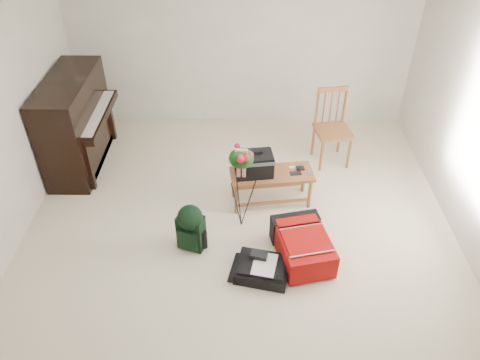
{
  "coord_description": "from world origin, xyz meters",
  "views": [
    {
      "loc": [
        0.04,
        -3.75,
        3.85
      ],
      "look_at": [
        0.01,
        0.35,
        0.65
      ],
      "focal_mm": 35.0,
      "sensor_mm": 36.0,
      "label": 1
    }
  ],
  "objects_px": {
    "dining_chair": "(333,128)",
    "flower_stand": "(241,189)",
    "green_backpack": "(191,226)",
    "piano": "(77,124)",
    "bench": "(260,166)",
    "red_suitcase": "(302,242)",
    "black_duffel": "(262,268)"
  },
  "relations": [
    {
      "from": "green_backpack",
      "to": "piano",
      "type": "bearing_deg",
      "value": 154.8
    },
    {
      "from": "green_backpack",
      "to": "flower_stand",
      "type": "relative_size",
      "value": 0.51
    },
    {
      "from": "piano",
      "to": "black_duffel",
      "type": "bearing_deg",
      "value": -39.86
    },
    {
      "from": "dining_chair",
      "to": "red_suitcase",
      "type": "distance_m",
      "value": 1.93
    },
    {
      "from": "piano",
      "to": "dining_chair",
      "type": "bearing_deg",
      "value": 1.29
    },
    {
      "from": "red_suitcase",
      "to": "black_duffel",
      "type": "xyz_separation_m",
      "value": [
        -0.44,
        -0.3,
        -0.09
      ]
    },
    {
      "from": "dining_chair",
      "to": "red_suitcase",
      "type": "xyz_separation_m",
      "value": [
        -0.56,
        -1.82,
        -0.33
      ]
    },
    {
      "from": "bench",
      "to": "black_duffel",
      "type": "height_order",
      "value": "bench"
    },
    {
      "from": "bench",
      "to": "red_suitcase",
      "type": "xyz_separation_m",
      "value": [
        0.45,
        -0.9,
        -0.37
      ]
    },
    {
      "from": "flower_stand",
      "to": "piano",
      "type": "bearing_deg",
      "value": 157.48
    },
    {
      "from": "green_backpack",
      "to": "bench",
      "type": "bearing_deg",
      "value": 65.71
    },
    {
      "from": "red_suitcase",
      "to": "green_backpack",
      "type": "relative_size",
      "value": 1.52
    },
    {
      "from": "black_duffel",
      "to": "green_backpack",
      "type": "relative_size",
      "value": 1.09
    },
    {
      "from": "black_duffel",
      "to": "bench",
      "type": "bearing_deg",
      "value": 102.9
    },
    {
      "from": "piano",
      "to": "dining_chair",
      "type": "xyz_separation_m",
      "value": [
        3.44,
        0.08,
        -0.09
      ]
    },
    {
      "from": "black_duffel",
      "to": "green_backpack",
      "type": "bearing_deg",
      "value": 165.51
    },
    {
      "from": "black_duffel",
      "to": "flower_stand",
      "type": "distance_m",
      "value": 0.92
    },
    {
      "from": "dining_chair",
      "to": "flower_stand",
      "type": "bearing_deg",
      "value": -142.2
    },
    {
      "from": "bench",
      "to": "green_backpack",
      "type": "bearing_deg",
      "value": -141.34
    },
    {
      "from": "dining_chair",
      "to": "red_suitcase",
      "type": "height_order",
      "value": "dining_chair"
    },
    {
      "from": "flower_stand",
      "to": "bench",
      "type": "bearing_deg",
      "value": 71.01
    },
    {
      "from": "piano",
      "to": "green_backpack",
      "type": "xyz_separation_m",
      "value": [
        1.66,
        -1.64,
        -0.28
      ]
    },
    {
      "from": "dining_chair",
      "to": "flower_stand",
      "type": "relative_size",
      "value": 0.93
    },
    {
      "from": "green_backpack",
      "to": "flower_stand",
      "type": "xyz_separation_m",
      "value": [
        0.55,
        0.37,
        0.23
      ]
    },
    {
      "from": "piano",
      "to": "flower_stand",
      "type": "distance_m",
      "value": 2.55
    },
    {
      "from": "bench",
      "to": "red_suitcase",
      "type": "relative_size",
      "value": 1.19
    },
    {
      "from": "bench",
      "to": "piano",
      "type": "bearing_deg",
      "value": 153.31
    },
    {
      "from": "bench",
      "to": "red_suitcase",
      "type": "bearing_deg",
      "value": -70.6
    },
    {
      "from": "dining_chair",
      "to": "bench",
      "type": "bearing_deg",
      "value": -147.71
    },
    {
      "from": "black_duffel",
      "to": "red_suitcase",
      "type": "bearing_deg",
      "value": 46.13
    },
    {
      "from": "dining_chair",
      "to": "green_backpack",
      "type": "distance_m",
      "value": 2.48
    },
    {
      "from": "bench",
      "to": "black_duffel",
      "type": "relative_size",
      "value": 1.67
    }
  ]
}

